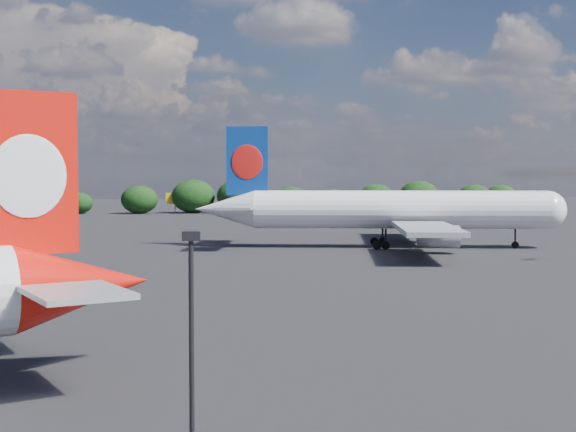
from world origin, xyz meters
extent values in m
plane|color=black|center=(0.00, 60.00, 0.00)|extent=(500.00, 500.00, 0.00)
cone|color=red|center=(4.24, 7.79, 4.65)|extent=(8.65, 7.13, 4.65)
cube|color=red|center=(1.66, 6.73, 10.60)|extent=(4.90, 2.38, 8.37)
ellipsoid|color=white|center=(1.77, 6.47, 10.43)|extent=(3.68, 1.66, 4.28)
ellipsoid|color=white|center=(1.56, 6.98, 10.43)|extent=(3.68, 1.66, 4.28)
cube|color=#A0A2A8|center=(4.47, 2.35, 5.02)|extent=(5.99, 6.75, 0.28)
cube|color=#A0A2A8|center=(0.57, 11.81, 5.02)|extent=(5.99, 6.75, 0.28)
cylinder|color=white|center=(42.06, 74.67, 5.47)|extent=(41.78, 13.95, 5.47)
sphere|color=white|center=(62.38, 70.37, 5.47)|extent=(6.48, 6.48, 5.47)
cone|color=white|center=(17.46, 79.88, 5.47)|extent=(9.69, 7.16, 5.47)
cube|color=navy|center=(20.67, 79.20, 12.46)|extent=(6.00, 1.78, 9.84)
ellipsoid|color=red|center=(20.60, 78.88, 12.27)|extent=(4.54, 1.16, 5.03)
ellipsoid|color=red|center=(20.73, 79.52, 12.27)|extent=(4.54, 1.16, 5.03)
cube|color=#A0A2A8|center=(18.35, 73.55, 5.90)|extent=(6.17, 7.44, 0.33)
cube|color=#A0A2A8|center=(20.84, 85.31, 5.90)|extent=(6.17, 7.44, 0.33)
cube|color=#A0A2A8|center=(41.25, 60.32, 3.72)|extent=(11.48, 22.86, 0.60)
cube|color=#A0A2A8|center=(47.14, 88.13, 3.72)|extent=(11.48, 22.86, 0.60)
cylinder|color=#A0A2A8|center=(44.53, 65.21, 2.30)|extent=(5.96, 4.02, 2.95)
cube|color=#A0A2A8|center=(44.53, 65.21, 3.06)|extent=(2.42, 0.82, 1.31)
cylinder|color=#A0A2A8|center=(48.15, 82.33, 2.30)|extent=(5.96, 4.02, 2.95)
cube|color=#A0A2A8|center=(48.15, 82.33, 3.06)|extent=(2.42, 0.82, 1.31)
cylinder|color=black|center=(39.24, 71.92, 1.64)|extent=(0.36, 0.36, 2.73)
cylinder|color=black|center=(39.24, 71.92, 0.60)|extent=(1.28, 0.73, 1.20)
cylinder|color=black|center=(38.06, 72.17, 0.60)|extent=(1.28, 0.73, 1.20)
cylinder|color=black|center=(40.60, 78.34, 1.64)|extent=(0.36, 0.36, 2.73)
cylinder|color=black|center=(40.60, 78.34, 0.60)|extent=(1.28, 0.73, 1.20)
cylinder|color=black|center=(39.42, 78.58, 0.60)|extent=(1.28, 0.73, 1.20)
cylinder|color=black|center=(58.10, 71.28, 1.59)|extent=(0.31, 0.31, 2.73)
cylinder|color=black|center=(58.10, 71.28, 0.49)|extent=(1.04, 0.58, 0.98)
cylinder|color=black|center=(9.30, -11.66, 4.26)|extent=(0.16, 0.16, 8.53)
cube|color=black|center=(9.30, -11.66, 8.68)|extent=(0.55, 0.30, 0.28)
cube|color=#166F1C|center=(-18.00, 176.00, 3.20)|extent=(6.00, 0.30, 2.60)
cylinder|color=#919399|center=(-20.50, 176.00, 1.00)|extent=(0.20, 0.20, 2.00)
cylinder|color=#919399|center=(-15.50, 176.00, 1.00)|extent=(0.20, 0.20, 2.00)
cube|color=gold|center=(12.00, 182.00, 4.00)|extent=(5.00, 0.30, 3.00)
cylinder|color=#919399|center=(12.00, 182.00, 1.25)|extent=(0.30, 0.30, 2.50)
ellipsoid|color=black|center=(-23.71, 179.96, 4.24)|extent=(11.02, 9.33, 8.48)
ellipsoid|color=black|center=(-13.34, 182.81, 2.84)|extent=(7.39, 6.26, 5.69)
ellipsoid|color=black|center=(2.56, 180.97, 3.76)|extent=(9.77, 8.27, 7.52)
ellipsoid|color=black|center=(16.89, 182.05, 4.52)|extent=(11.75, 9.94, 9.04)
ellipsoid|color=black|center=(28.94, 178.13, 4.61)|extent=(11.99, 10.15, 9.23)
ellipsoid|color=black|center=(42.90, 177.68, 3.61)|extent=(9.39, 7.94, 7.22)
ellipsoid|color=black|center=(55.48, 182.15, 3.25)|extent=(8.45, 7.15, 6.50)
ellipsoid|color=black|center=(67.68, 181.25, 3.88)|extent=(10.10, 8.55, 7.77)
ellipsoid|color=black|center=(79.81, 180.36, 4.32)|extent=(11.23, 9.50, 8.64)
ellipsoid|color=black|center=(94.47, 176.18, 3.84)|extent=(10.00, 8.46, 7.69)
ellipsoid|color=black|center=(105.23, 182.87, 3.73)|extent=(9.70, 8.20, 7.46)
camera|label=1|loc=(8.45, -35.85, 10.54)|focal=50.00mm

